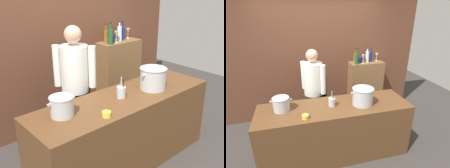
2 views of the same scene
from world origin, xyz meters
TOP-DOWN VIEW (x-y plane):
  - ground_plane at (0.00, 0.00)m, footprint 8.00×8.00m
  - brick_back_panel at (0.00, 1.40)m, footprint 4.40×0.10m
  - prep_counter at (0.00, 0.00)m, footprint 2.33×0.70m
  - bar_cabinet at (1.01, 1.19)m, footprint 0.76×0.32m
  - chef at (-0.24, 0.65)m, footprint 0.44×0.45m
  - stockpot_large at (0.43, -0.04)m, footprint 0.39×0.33m
  - stockpot_small at (-0.78, 0.08)m, footprint 0.31×0.24m
  - utensil_crock at (-0.05, 0.02)m, footprint 0.10×0.10m
  - butter_jar at (-0.47, -0.23)m, footprint 0.09×0.09m
  - wine_bottle_clear at (1.03, 1.20)m, footprint 0.08×0.08m
  - wine_bottle_cobalt at (1.12, 1.22)m, footprint 0.06×0.06m
  - wine_bottle_amber at (0.75, 1.21)m, footprint 0.07×0.07m
  - wine_bottle_green at (0.74, 1.10)m, footprint 0.07×0.07m
  - wine_glass_tall at (0.91, 1.14)m, footprint 0.07×0.07m
  - wine_glass_wide at (1.28, 1.26)m, footprint 0.08×0.08m
  - spice_tin_navy at (0.88, 1.23)m, footprint 0.09×0.09m

SIDE VIEW (x-z plane):
  - ground_plane at x=0.00m, z-range 0.00..0.00m
  - prep_counter at x=0.00m, z-range 0.00..0.90m
  - bar_cabinet at x=1.01m, z-range 0.00..1.20m
  - butter_jar at x=-0.47m, z-range 0.90..0.96m
  - chef at x=-0.24m, z-range 0.13..1.79m
  - utensil_crock at x=-0.05m, z-range 0.84..1.09m
  - stockpot_small at x=-0.78m, z-range 0.90..1.10m
  - stockpot_large at x=0.43m, z-range 0.90..1.16m
  - spice_tin_navy at x=0.88m, z-range 1.20..1.32m
  - wine_bottle_amber at x=0.75m, z-range 1.16..1.47m
  - wine_bottle_cobalt at x=1.12m, z-range 1.16..1.47m
  - wine_glass_wide at x=1.28m, z-range 1.24..1.41m
  - wine_bottle_green at x=0.74m, z-range 1.16..1.50m
  - wine_bottle_clear at x=1.03m, z-range 1.17..1.49m
  - wine_glass_tall at x=0.91m, z-range 1.24..1.43m
  - brick_back_panel at x=0.00m, z-range 0.00..3.00m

